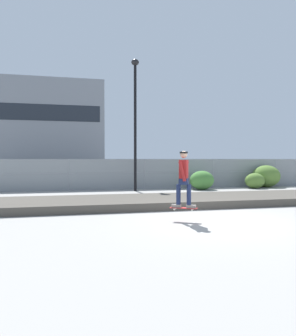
{
  "coord_description": "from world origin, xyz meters",
  "views": [
    {
      "loc": [
        -3.82,
        -8.46,
        1.84
      ],
      "look_at": [
        -1.05,
        4.25,
        1.46
      ],
      "focal_mm": 32.66,
      "sensor_mm": 36.0,
      "label": 1
    }
  ],
  "objects": [
    {
      "name": "chain_fence",
      "position": [
        -0.0,
        9.98,
        0.93
      ],
      "size": [
        27.32,
        0.06,
        1.85
      ],
      "color": "gray",
      "rests_on": "ground_plane"
    },
    {
      "name": "shrub_right",
      "position": [
        8.06,
        9.48,
        0.72
      ],
      "size": [
        1.86,
        1.52,
        1.44
      ],
      "color": "#567A33",
      "rests_on": "ground_plane"
    },
    {
      "name": "skater",
      "position": [
        -0.9,
        0.05,
        1.35
      ],
      "size": [
        0.68,
        0.62,
        1.67
      ],
      "color": "gray",
      "rests_on": "skateboard"
    },
    {
      "name": "street_lamp",
      "position": [
        -0.79,
        8.9,
        4.64
      ],
      "size": [
        0.44,
        0.44,
        7.56
      ],
      "color": "black",
      "rests_on": "ground_plane"
    },
    {
      "name": "skateboard",
      "position": [
        -0.9,
        0.05,
        0.4
      ],
      "size": [
        0.8,
        0.56,
        0.07
      ],
      "color": "#B22D2D"
    },
    {
      "name": "parked_car_far",
      "position": [
        8.33,
        13.07,
        0.84
      ],
      "size": [
        4.55,
        2.26,
        1.66
      ],
      "color": "navy",
      "rests_on": "ground_plane"
    },
    {
      "name": "gravel_berm",
      "position": [
        0.0,
        3.42,
        0.15
      ],
      "size": [
        14.57,
        3.11,
        0.3
      ],
      "primitive_type": "cube",
      "color": "#4C473F",
      "rests_on": "ground_plane"
    },
    {
      "name": "shrub_center",
      "position": [
        6.84,
        8.84,
        0.48
      ],
      "size": [
        1.25,
        1.02,
        0.97
      ],
      "color": "#567A33",
      "rests_on": "ground_plane"
    },
    {
      "name": "parked_car_near",
      "position": [
        -3.09,
        12.79,
        0.84
      ],
      "size": [
        4.44,
        2.02,
        1.66
      ],
      "color": "#B7BABF",
      "rests_on": "ground_plane"
    },
    {
      "name": "ground_plane",
      "position": [
        0.0,
        0.0,
        0.0
      ],
      "size": [
        120.0,
        120.0,
        0.0
      ],
      "primitive_type": "plane",
      "color": "gray"
    },
    {
      "name": "library_building",
      "position": [
        -9.24,
        47.73,
        7.21
      ],
      "size": [
        18.04,
        14.79,
        14.42
      ],
      "color": "slate",
      "rests_on": "ground_plane"
    },
    {
      "name": "shrub_left",
      "position": [
        3.28,
        8.82,
        0.57
      ],
      "size": [
        1.47,
        1.21,
        1.14
      ],
      "color": "#477F38",
      "rests_on": "ground_plane"
    },
    {
      "name": "parked_car_mid",
      "position": [
        2.54,
        12.86,
        0.84
      ],
      "size": [
        4.43,
        2.0,
        1.66
      ],
      "color": "maroon",
      "rests_on": "ground_plane"
    }
  ]
}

